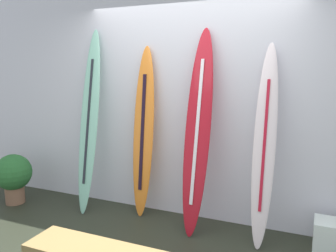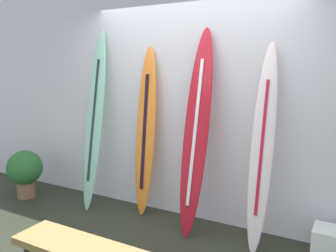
% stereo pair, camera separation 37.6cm
% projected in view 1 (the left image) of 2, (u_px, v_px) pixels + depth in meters
% --- Properties ---
extents(wall_back, '(7.20, 0.20, 2.80)m').
position_uv_depth(wall_back, '(191.00, 100.00, 3.98)').
color(wall_back, silver).
rests_on(wall_back, ground).
extents(surfboard_seafoam, '(0.26, 0.50, 2.26)m').
position_uv_depth(surfboard_seafoam, '(89.00, 123.00, 4.14)').
color(surfboard_seafoam, '#89CDB1').
rests_on(surfboard_seafoam, ground).
extents(surfboard_sunset, '(0.28, 0.30, 2.04)m').
position_uv_depth(surfboard_sunset, '(143.00, 133.00, 4.00)').
color(surfboard_sunset, orange).
rests_on(surfboard_sunset, ground).
extents(surfboard_crimson, '(0.29, 0.54, 2.21)m').
position_uv_depth(surfboard_crimson, '(198.00, 131.00, 3.59)').
color(surfboard_crimson, '#B31623').
rests_on(surfboard_crimson, ground).
extents(surfboard_ivory, '(0.23, 0.49, 2.04)m').
position_uv_depth(surfboard_ivory, '(265.00, 145.00, 3.35)').
color(surfboard_ivory, silver).
rests_on(surfboard_ivory, ground).
extents(display_block_left, '(0.29, 0.29, 0.32)m').
position_uv_depth(display_block_left, '(329.00, 237.00, 3.25)').
color(display_block_left, silver).
rests_on(display_block_left, ground).
extents(potted_plant, '(0.47, 0.47, 0.66)m').
position_uv_depth(potted_plant, '(13.00, 175.00, 4.42)').
color(potted_plant, brown).
rests_on(potted_plant, ground).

